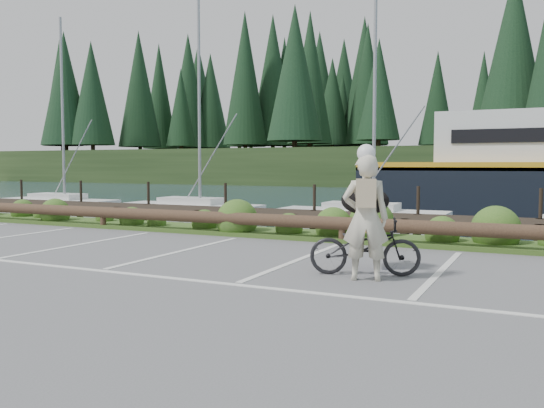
% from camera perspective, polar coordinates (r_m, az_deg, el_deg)
% --- Properties ---
extents(ground, '(72.00, 72.00, 0.00)m').
position_cam_1_polar(ground, '(9.01, -2.53, -7.53)').
color(ground, '#58585B').
extents(harbor_backdrop, '(170.00, 160.00, 30.00)m').
position_cam_1_polar(harbor_backdrop, '(86.35, 23.09, 2.49)').
color(harbor_backdrop, '#1B3040').
rests_on(harbor_backdrop, ground).
extents(vegetation_strip, '(34.00, 1.60, 0.10)m').
position_cam_1_polar(vegetation_strip, '(13.84, 7.88, -3.30)').
color(vegetation_strip, '#3D5B21').
rests_on(vegetation_strip, ground).
extents(log_rail, '(32.00, 0.30, 0.60)m').
position_cam_1_polar(log_rail, '(13.19, 6.95, -3.87)').
color(log_rail, '#443021').
rests_on(log_rail, ground).
extents(bicycle, '(1.87, 1.11, 0.93)m').
position_cam_1_polar(bicycle, '(9.43, 9.18, -4.19)').
color(bicycle, black).
rests_on(bicycle, ground).
extents(cyclist, '(0.81, 0.65, 1.94)m').
position_cam_1_polar(cyclist, '(8.96, 9.25, -1.36)').
color(cyclist, beige).
rests_on(cyclist, ground).
extents(dog, '(0.64, 0.93, 0.49)m').
position_cam_1_polar(dog, '(9.92, 9.19, 0.33)').
color(dog, black).
rests_on(dog, bicycle).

